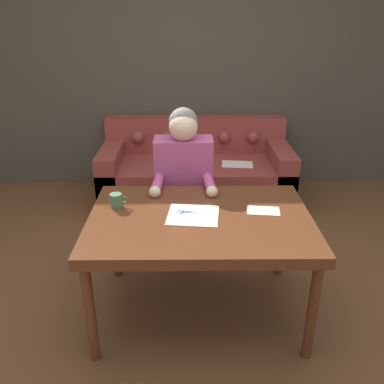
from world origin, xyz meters
TOP-DOWN VIEW (x-y plane):
  - ground_plane at (0.00, 0.00)m, footprint 16.00×16.00m
  - wall_back at (0.00, 2.24)m, footprint 8.00×0.06m
  - dining_table at (0.07, -0.04)m, footprint 1.37×0.94m
  - couch at (0.08, 1.78)m, footprint 1.93×0.91m
  - person at (-0.04, 0.61)m, footprint 0.47×0.55m
  - pattern_paper_main at (0.03, -0.03)m, footprint 0.34×0.31m
  - pattern_paper_offcut at (0.47, 0.02)m, footprint 0.22×0.15m
  - scissors at (-0.01, 0.01)m, footprint 0.20×0.07m
  - mug at (-0.46, 0.09)m, footprint 0.11×0.08m

SIDE VIEW (x-z plane):
  - ground_plane at x=0.00m, z-range 0.00..0.00m
  - couch at x=0.08m, z-range -0.11..0.70m
  - person at x=-0.04m, z-range 0.02..1.26m
  - dining_table at x=0.07m, z-range 0.29..1.01m
  - pattern_paper_main at x=0.03m, z-range 0.72..0.72m
  - pattern_paper_offcut at x=0.47m, z-range 0.72..0.72m
  - scissors at x=-0.01m, z-range 0.72..0.73m
  - mug at x=-0.46m, z-range 0.72..0.81m
  - wall_back at x=0.00m, z-range 0.00..2.60m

